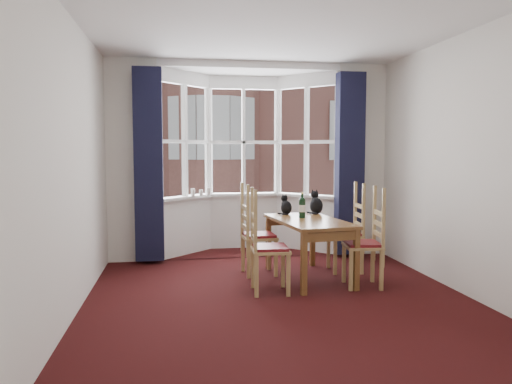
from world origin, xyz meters
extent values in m
plane|color=black|center=(0.00, 0.00, 0.00)|extent=(4.50, 4.50, 0.00)
plane|color=white|center=(0.00, 0.00, 2.80)|extent=(4.50, 4.50, 0.00)
plane|color=silver|center=(-2.00, 0.00, 1.40)|extent=(0.00, 4.50, 4.50)
plane|color=silver|center=(2.00, 0.00, 1.40)|extent=(0.00, 4.50, 4.50)
plane|color=silver|center=(0.00, -2.25, 1.40)|extent=(4.00, 0.00, 4.00)
cube|color=silver|center=(-1.65, 2.25, 1.40)|extent=(0.70, 0.12, 2.80)
cube|color=silver|center=(1.65, 2.25, 1.40)|extent=(0.70, 0.12, 2.80)
cube|color=black|center=(-1.42, 2.07, 1.35)|extent=(0.38, 0.22, 2.60)
cube|color=black|center=(1.42, 2.07, 1.35)|extent=(0.38, 0.22, 2.60)
cube|color=brown|center=(0.51, 0.92, 0.70)|extent=(0.88, 1.42, 0.04)
cube|color=brown|center=(0.28, 0.26, 0.34)|extent=(0.07, 0.07, 0.68)
cube|color=brown|center=(0.13, 1.50, 0.34)|extent=(0.07, 0.07, 0.68)
cube|color=brown|center=(0.90, 0.34, 0.34)|extent=(0.07, 0.07, 0.68)
cube|color=brown|center=(0.74, 1.57, 0.34)|extent=(0.07, 0.07, 0.68)
cube|color=tan|center=(-0.05, 0.43, 0.48)|extent=(0.42, 0.44, 0.06)
cube|color=#5B0F14|center=(-0.05, 0.43, 0.49)|extent=(0.38, 0.40, 0.03)
cube|color=tan|center=(-0.04, 1.25, 0.48)|extent=(0.43, 0.44, 0.06)
cube|color=#5B0F14|center=(-0.04, 1.25, 0.49)|extent=(0.38, 0.40, 0.03)
cube|color=tan|center=(1.03, 0.50, 0.48)|extent=(0.45, 0.46, 0.06)
cube|color=#5B0F14|center=(1.03, 0.50, 0.49)|extent=(0.40, 0.42, 0.03)
cube|color=tan|center=(1.07, 1.22, 0.48)|extent=(0.43, 0.45, 0.06)
cube|color=#5B0F14|center=(1.07, 1.22, 0.49)|extent=(0.39, 0.41, 0.03)
ellipsoid|color=black|center=(0.35, 1.44, 0.81)|extent=(0.17, 0.21, 0.18)
sphere|color=black|center=(0.34, 1.50, 0.92)|extent=(0.10, 0.10, 0.09)
cone|color=black|center=(0.31, 1.49, 0.97)|extent=(0.04, 0.04, 0.04)
cone|color=black|center=(0.36, 1.50, 0.97)|extent=(0.04, 0.04, 0.04)
ellipsoid|color=black|center=(0.75, 1.45, 0.82)|extent=(0.17, 0.22, 0.22)
sphere|color=black|center=(0.75, 1.52, 0.96)|extent=(0.11, 0.11, 0.10)
cone|color=black|center=(0.72, 1.52, 1.01)|extent=(0.04, 0.04, 0.05)
cone|color=black|center=(0.78, 1.53, 1.01)|extent=(0.04, 0.04, 0.05)
cylinder|color=black|center=(0.47, 1.07, 0.83)|extent=(0.08, 0.08, 0.23)
sphere|color=black|center=(0.47, 1.07, 0.94)|extent=(0.07, 0.07, 0.07)
cylinder|color=black|center=(0.47, 1.07, 0.98)|extent=(0.03, 0.03, 0.10)
cylinder|color=gold|center=(0.47, 1.07, 1.03)|extent=(0.03, 0.03, 0.02)
cylinder|color=silver|center=(0.47, 1.07, 0.84)|extent=(0.08, 0.08, 0.09)
cylinder|color=white|center=(-0.81, 2.60, 0.92)|extent=(0.06, 0.06, 0.11)
cylinder|color=white|center=(-0.69, 2.63, 0.92)|extent=(0.06, 0.06, 0.09)
cylinder|color=white|center=(-0.58, 2.65, 0.93)|extent=(0.05, 0.05, 0.12)
plane|color=#333335|center=(0.00, 32.25, -6.00)|extent=(80.00, 80.00, 0.00)
cube|color=#91564B|center=(0.00, 14.25, 1.00)|extent=(18.00, 6.00, 14.00)
cylinder|color=#91564B|center=(0.00, 11.25, 1.00)|extent=(3.20, 3.20, 14.00)
camera|label=1|loc=(-1.03, -4.83, 1.55)|focal=35.00mm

